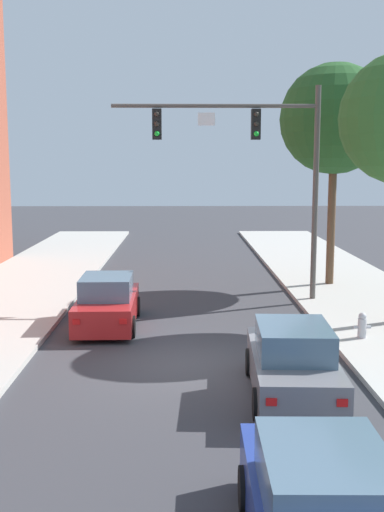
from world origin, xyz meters
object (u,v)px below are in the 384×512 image
object	(u,v)px
street_tree_second	(335,119)
car_following_grey	(292,364)
traffic_signal_mast	(257,152)
fire_hydrant	(362,325)
car_lead_red	(107,304)

from	to	relation	value
street_tree_second	car_following_grey	bearing A→B (deg)	-106.80
traffic_signal_mast	car_following_grey	xyz separation A→B (m)	(-0.28, -9.19, -4.65)
fire_hydrant	traffic_signal_mast	bearing A→B (deg)	114.66
car_following_grey	fire_hydrant	distance (m)	4.81
car_lead_red	car_following_grey	xyz separation A→B (m)	(4.65, -5.90, 0.00)
fire_hydrant	street_tree_second	world-z (taller)	street_tree_second
street_tree_second	car_lead_red	bearing A→B (deg)	-143.47
car_following_grey	street_tree_second	bearing A→B (deg)	73.20
traffic_signal_mast	street_tree_second	size ratio (longest dim) A/B	0.86
traffic_signal_mast	car_lead_red	size ratio (longest dim) A/B	1.76
car_following_grey	fire_hydrant	bearing A→B (deg)	56.41
car_lead_red	street_tree_second	distance (m)	11.92
traffic_signal_mast	fire_hydrant	bearing A→B (deg)	-65.34
car_lead_red	fire_hydrant	xyz separation A→B (m)	(7.31, -1.90, -0.22)
traffic_signal_mast	car_lead_red	distance (m)	7.54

